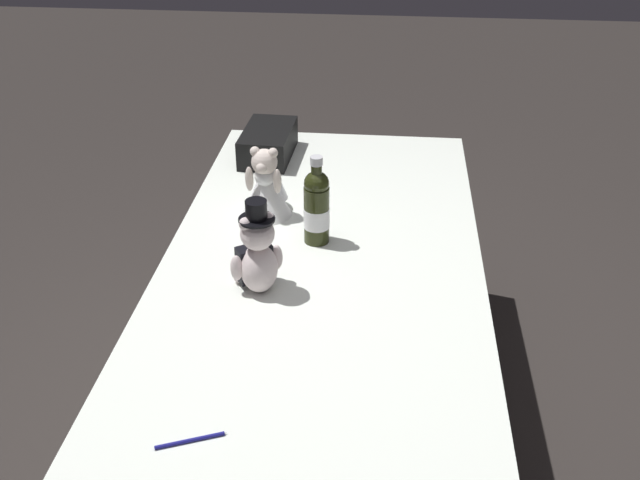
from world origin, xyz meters
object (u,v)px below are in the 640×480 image
Objects in this scene: teddy_bear_groom at (257,255)px; champagne_bottle at (317,206)px; signing_pen at (192,440)px; teddy_bear_bride at (266,184)px; gift_case_black at (268,143)px.

champagne_bottle is (-0.27, 0.13, 0.01)m from teddy_bear_groom.
teddy_bear_groom is 1.90× the size of signing_pen.
teddy_bear_bride is 1.02m from signing_pen.
teddy_bear_bride is at bearing 8.69° from gift_case_black.
champagne_bottle reaches higher than gift_case_black.
teddy_bear_groom is at bearing 6.12° from teddy_bear_bride.
teddy_bear_groom is 1.17× the size of teddy_bear_bride.
signing_pen is 0.46× the size of gift_case_black.
teddy_bear_groom reaches higher than teddy_bear_bride.
champagne_bottle is (0.17, 0.18, 0.02)m from teddy_bear_bride.
teddy_bear_bride is at bearing -173.88° from teddy_bear_groom.
gift_case_black is at bearing -158.05° from champagne_bottle.
champagne_bottle is 1.94× the size of signing_pen.
teddy_bear_groom is at bearing 7.42° from gift_case_black.
signing_pen is at bearing 2.90° from gift_case_black.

